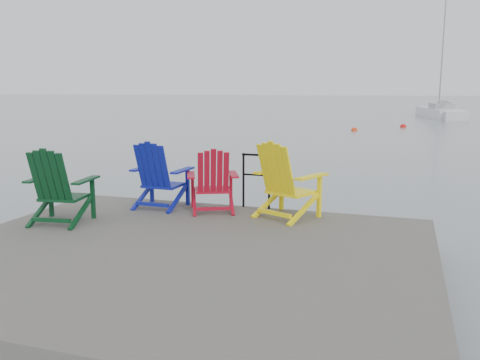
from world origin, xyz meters
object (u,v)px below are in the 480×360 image
(chair_yellow, at_px, (285,180))
(buoy_d, at_px, (403,127))
(handrail, at_px, (256,175))
(chair_red, at_px, (213,180))
(buoy_b, at_px, (354,131))
(chair_green, at_px, (58,186))
(sailboat_near, at_px, (440,113))
(chair_blue, at_px, (159,175))

(chair_yellow, bearing_deg, buoy_d, 111.47)
(handrail, xyz_separation_m, chair_red, (-0.58, -0.47, -0.03))
(chair_yellow, relative_size, buoy_d, 2.80)
(chair_yellow, distance_m, buoy_b, 23.46)
(chair_yellow, relative_size, buoy_b, 2.99)
(chair_green, xyz_separation_m, sailboat_near, (7.50, 41.54, -0.70))
(handrail, relative_size, chair_yellow, 0.78)
(chair_green, height_order, chair_yellow, chair_yellow)
(handrail, height_order, sailboat_near, sailboat_near)
(handrail, bearing_deg, chair_red, -140.96)
(buoy_b, height_order, buoy_d, buoy_d)
(chair_blue, bearing_deg, sailboat_near, 82.32)
(handrail, bearing_deg, buoy_b, 91.50)
(sailboat_near, distance_m, buoy_d, 13.29)
(handrail, distance_m, chair_yellow, 0.77)
(chair_green, distance_m, chair_yellow, 3.33)
(chair_yellow, bearing_deg, chair_red, -156.11)
(chair_green, distance_m, buoy_b, 24.85)
(buoy_b, bearing_deg, chair_blue, -92.24)
(buoy_b, xyz_separation_m, buoy_d, (2.74, 3.82, 0.00))
(chair_yellow, distance_m, sailboat_near, 40.45)
(sailboat_near, bearing_deg, chair_blue, -110.58)
(chair_green, bearing_deg, buoy_d, 72.70)
(chair_green, bearing_deg, chair_red, 28.04)
(handrail, bearing_deg, sailboat_near, 82.74)
(chair_green, bearing_deg, handrail, 28.73)
(chair_blue, distance_m, buoy_b, 23.46)
(chair_green, bearing_deg, chair_yellow, 15.70)
(chair_yellow, bearing_deg, buoy_b, 117.64)
(chair_red, bearing_deg, handrail, 14.99)
(chair_green, distance_m, buoy_d, 28.96)
(chair_blue, bearing_deg, chair_red, 2.98)
(sailboat_near, bearing_deg, buoy_b, -119.92)
(handrail, distance_m, chair_green, 3.06)
(chair_green, bearing_deg, chair_blue, 47.13)
(chair_blue, bearing_deg, buoy_b, 89.36)
(sailboat_near, bearing_deg, chair_yellow, -107.63)
(handrail, distance_m, chair_red, 0.75)
(chair_blue, distance_m, buoy_d, 27.50)
(chair_blue, distance_m, sailboat_near, 40.74)
(chair_red, bearing_deg, chair_green, -167.83)
(chair_green, xyz_separation_m, buoy_d, (4.59, 28.58, -1.05))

